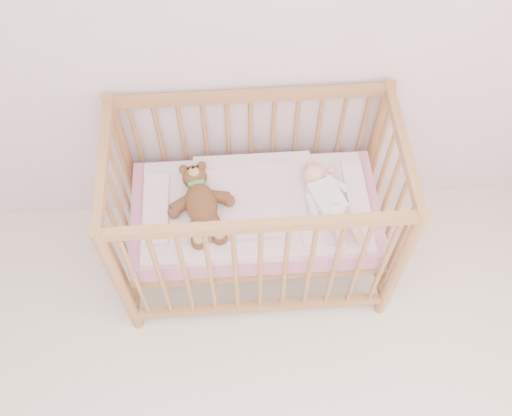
{
  "coord_description": "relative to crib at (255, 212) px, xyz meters",
  "views": [
    {
      "loc": [
        0.03,
        0.1,
        2.91
      ],
      "look_at": [
        0.12,
        1.55,
        0.62
      ],
      "focal_mm": 40.0,
      "sensor_mm": 36.0,
      "label": 1
    }
  ],
  "objects": [
    {
      "name": "crib",
      "position": [
        0.0,
        0.0,
        0.0
      ],
      "size": [
        1.36,
        0.76,
        1.0
      ],
      "primitive_type": null,
      "color": "#B17C4B",
      "rests_on": "floor"
    },
    {
      "name": "baby",
      "position": [
        0.34,
        -0.02,
        0.14
      ],
      "size": [
        0.4,
        0.57,
        0.12
      ],
      "primitive_type": null,
      "rotation": [
        0.0,
        0.0,
        0.34
      ],
      "color": "silver",
      "rests_on": "blanket"
    },
    {
      "name": "teddy_bear",
      "position": [
        -0.26,
        -0.02,
        0.15
      ],
      "size": [
        0.42,
        0.54,
        0.13
      ],
      "primitive_type": null,
      "rotation": [
        0.0,
        0.0,
        0.19
      ],
      "color": "brown",
      "rests_on": "blanket"
    },
    {
      "name": "mattress",
      "position": [
        0.0,
        0.0,
        -0.01
      ],
      "size": [
        1.22,
        0.62,
        0.13
      ],
      "primitive_type": "cube",
      "color": "pink",
      "rests_on": "crib"
    },
    {
      "name": "wall_back",
      "position": [
        -0.12,
        0.4,
        0.85
      ],
      "size": [
        4.0,
        0.02,
        2.7
      ],
      "primitive_type": "cube",
      "color": "silver",
      "rests_on": "floor"
    },
    {
      "name": "blanket",
      "position": [
        0.0,
        0.0,
        0.06
      ],
      "size": [
        1.1,
        0.58,
        0.06
      ],
      "primitive_type": null,
      "color": "#E9A0BA",
      "rests_on": "mattress"
    }
  ]
}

